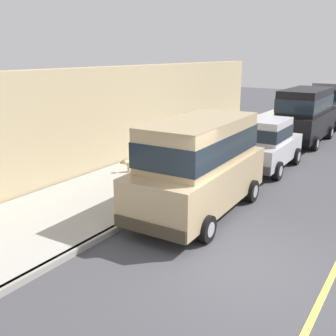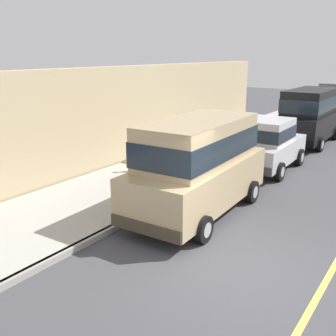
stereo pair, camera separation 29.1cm
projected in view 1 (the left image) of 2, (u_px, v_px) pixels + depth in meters
The scene contains 11 objects.
ground_plane at pixel (241, 267), 7.93m from camera, with size 80.00×80.00×0.00m, color #424247.
curb at pixel (119, 227), 9.60m from camera, with size 0.16×64.00×0.14m, color gray.
sidewalk at pixel (67, 211), 10.55m from camera, with size 3.60×64.00×0.14m, color #A8A59E.
lane_centre_line at pixel (324, 293), 7.09m from camera, with size 0.12×57.60×0.01m, color #E0D64C.
car_tan_van at pixel (200, 162), 10.32m from camera, with size 2.26×4.96×2.52m.
car_silver_hatchback at pixel (265, 143), 14.40m from camera, with size 2.00×3.83×1.88m.
car_black_van at pixel (305, 113), 18.66m from camera, with size 2.16×4.91×2.52m.
car_grey_van at pixel (333, 101), 23.22m from camera, with size 2.14×4.90×2.52m.
dog_tan at pixel (130, 164), 13.72m from camera, with size 0.53×0.61×0.49m.
fire_hydrant at pixel (223, 152), 15.09m from camera, with size 0.34×0.24×0.72m.
building_facade at pixel (134, 113), 15.70m from camera, with size 0.50×20.00×3.67m, color tan.
Camera 1 is at (2.64, -6.70, 4.15)m, focal length 42.24 mm.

